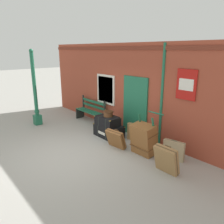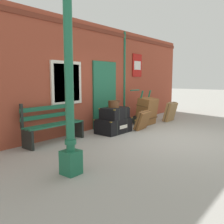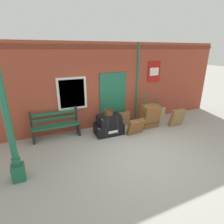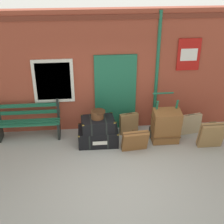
{
  "view_description": "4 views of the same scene",
  "coord_description": "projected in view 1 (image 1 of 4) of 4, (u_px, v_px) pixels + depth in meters",
  "views": [
    {
      "loc": [
        5.28,
        -3.03,
        2.98
      ],
      "look_at": [
        -0.3,
        1.77,
        0.89
      ],
      "focal_mm": 35.48,
      "sensor_mm": 36.0,
      "label": 1
    },
    {
      "loc": [
        -5.88,
        -2.67,
        1.57
      ],
      "look_at": [
        -0.18,
        1.87,
        0.57
      ],
      "focal_mm": 39.39,
      "sensor_mm": 36.0,
      "label": 2
    },
    {
      "loc": [
        -2.67,
        -3.78,
        2.92
      ],
      "look_at": [
        -0.16,
        1.83,
        0.76
      ],
      "focal_mm": 28.48,
      "sensor_mm": 36.0,
      "label": 3
    },
    {
      "loc": [
        -0.66,
        -5.2,
        4.42
      ],
      "look_at": [
        -0.0,
        1.69,
        0.87
      ],
      "focal_mm": 50.48,
      "sensor_mm": 36.0,
      "label": 4
    }
  ],
  "objects": [
    {
      "name": "porters_trolley",
      "position": [
        148.0,
        144.0,
        6.59
      ],
      "size": [
        0.71,
        0.68,
        1.18
      ],
      "color": "black",
      "rests_on": "ground"
    },
    {
      "name": "brick_facade",
      "position": [
        135.0,
        90.0,
        7.76
      ],
      "size": [
        10.4,
        0.35,
        3.2
      ],
      "color": "#9E422D",
      "rests_on": "ground"
    },
    {
      "name": "suitcase_oxblood",
      "position": [
        116.0,
        139.0,
        6.87
      ],
      "size": [
        0.66,
        0.39,
        0.59
      ],
      "color": "brown",
      "rests_on": "ground"
    },
    {
      "name": "suitcase_brown",
      "position": [
        174.0,
        150.0,
        6.15
      ],
      "size": [
        0.61,
        0.24,
        0.59
      ],
      "color": "tan",
      "rests_on": "ground"
    },
    {
      "name": "suitcase_slate",
      "position": [
        134.0,
        132.0,
        7.43
      ],
      "size": [
        0.51,
        0.23,
        0.62
      ],
      "color": "olive",
      "rests_on": "ground"
    },
    {
      "name": "suitcase_tan",
      "position": [
        166.0,
        160.0,
        5.45
      ],
      "size": [
        0.61,
        0.35,
        0.72
      ],
      "color": "olive",
      "rests_on": "ground"
    },
    {
      "name": "round_hatbox",
      "position": [
        108.0,
        113.0,
        7.63
      ],
      "size": [
        0.36,
        0.33,
        0.2
      ],
      "color": "brown",
      "rests_on": "steamer_trunk_middle"
    },
    {
      "name": "ground_plane",
      "position": [
        74.0,
        153.0,
        6.56
      ],
      "size": [
        60.0,
        60.0,
        0.0
      ],
      "primitive_type": "plane",
      "color": "#A3A099"
    },
    {
      "name": "large_brown_trunk",
      "position": [
        144.0,
        139.0,
        6.43
      ],
      "size": [
        0.7,
        0.55,
        0.93
      ],
      "color": "brown",
      "rests_on": "ground"
    },
    {
      "name": "lamp_post",
      "position": [
        35.0,
        97.0,
        8.81
      ],
      "size": [
        0.28,
        0.28,
        3.0
      ],
      "color": "#1E6647",
      "rests_on": "ground"
    },
    {
      "name": "platform_bench",
      "position": [
        91.0,
        111.0,
        9.35
      ],
      "size": [
        1.6,
        0.43,
        1.01
      ],
      "color": "#1E6647",
      "rests_on": "ground"
    },
    {
      "name": "steamer_trunk_middle",
      "position": [
        108.0,
        121.0,
        7.69
      ],
      "size": [
        0.84,
        0.6,
        0.33
      ],
      "color": "black",
      "rests_on": "steamer_trunk_base"
    },
    {
      "name": "steamer_trunk_base",
      "position": [
        109.0,
        131.0,
        7.81
      ],
      "size": [
        1.02,
        0.68,
        0.43
      ],
      "color": "black",
      "rests_on": "ground"
    }
  ]
}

